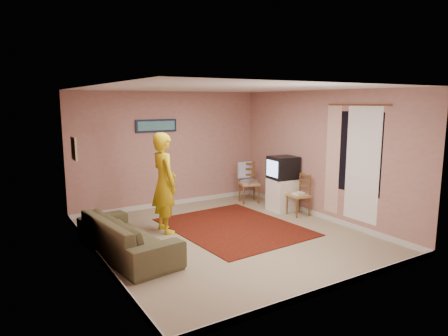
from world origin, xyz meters
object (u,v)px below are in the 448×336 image
crt_tv (283,168)px  tv_cabinet (283,194)px  chair_b (299,190)px  sofa (127,236)px  chair_a (249,179)px  person (164,183)px

crt_tv → tv_cabinet: bearing=-0.0°
chair_b → sofa: 3.81m
chair_b → chair_a: bearing=-163.9°
crt_tv → person: size_ratio=0.33×
sofa → person: person is taller
crt_tv → person: (-2.78, -0.01, -0.04)m
tv_cabinet → person: (-2.79, -0.01, 0.56)m
person → crt_tv: bearing=-90.4°
crt_tv → sofa: crt_tv is taller
tv_cabinet → person: bearing=-179.9°
tv_cabinet → crt_tv: (-0.01, 0.00, 0.60)m
chair_a → chair_b: bearing=-60.8°
chair_b → sofa: size_ratio=0.22×
chair_a → person: person is taller
crt_tv → chair_b: size_ratio=1.28×
chair_b → sofa: chair_b is taller
crt_tv → sofa: size_ratio=0.29×
sofa → person: size_ratio=1.16×
sofa → person: 1.36m
crt_tv → sofa: 3.87m
chair_a → tv_cabinet: bearing=-57.6°
crt_tv → chair_a: (-0.24, 0.94, -0.38)m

